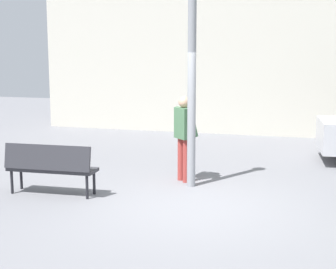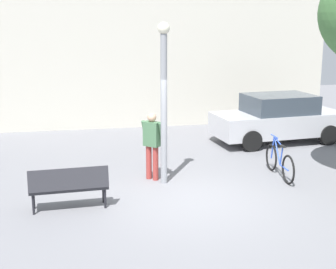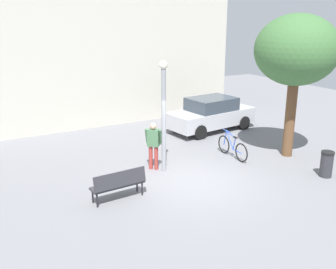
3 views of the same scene
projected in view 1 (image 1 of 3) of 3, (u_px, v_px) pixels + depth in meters
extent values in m
plane|color=slate|center=(196.00, 207.00, 8.15)|extent=(36.00, 36.00, 0.00)
cylinder|color=gray|center=(192.00, 93.00, 9.18)|extent=(0.16, 0.16, 3.53)
cylinder|color=#9E3833|center=(181.00, 159.00, 9.85)|extent=(0.14, 0.14, 0.85)
cylinder|color=#9E3833|center=(186.00, 161.00, 9.68)|extent=(0.14, 0.14, 0.85)
cube|color=#47704C|center=(184.00, 123.00, 9.65)|extent=(0.44, 0.44, 0.60)
sphere|color=tan|center=(184.00, 102.00, 9.58)|extent=(0.22, 0.22, 0.22)
cylinder|color=#47704C|center=(180.00, 120.00, 9.88)|extent=(0.22, 0.23, 0.55)
cylinder|color=#47704C|center=(193.00, 123.00, 9.45)|extent=(0.22, 0.23, 0.55)
cube|color=#2D2D33|center=(52.00, 169.00, 8.86)|extent=(1.62, 0.52, 0.06)
cube|color=#2D2D33|center=(47.00, 157.00, 8.64)|extent=(1.60, 0.21, 0.44)
cylinder|color=black|center=(21.00, 178.00, 9.22)|extent=(0.05, 0.05, 0.42)
cylinder|color=black|center=(94.00, 182.00, 8.88)|extent=(0.05, 0.05, 0.42)
cylinder|color=black|center=(12.00, 182.00, 8.91)|extent=(0.05, 0.05, 0.42)
cylinder|color=black|center=(87.00, 187.00, 8.57)|extent=(0.05, 0.05, 0.42)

